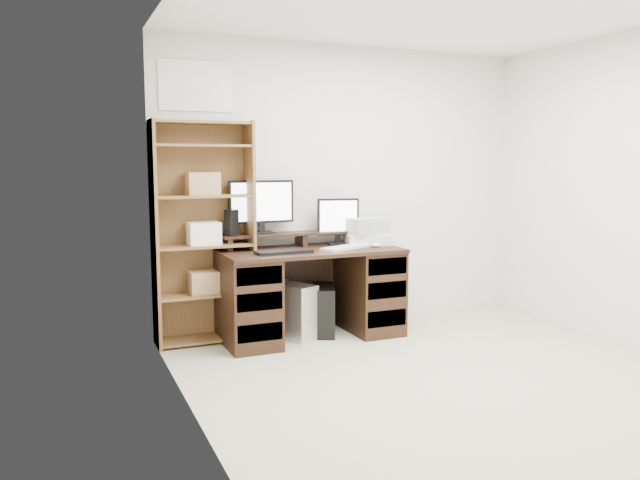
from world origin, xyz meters
TOP-DOWN VIEW (x-y plane):
  - room at (-0.00, 0.00)m, footprint 3.54×4.04m
  - desk at (-0.50, 1.64)m, footprint 1.50×0.70m
  - riser_shelf at (-0.50, 1.85)m, footprint 1.40×0.22m
  - monitor_wide at (-0.84, 1.89)m, footprint 0.57×0.15m
  - monitor_small at (-0.17, 1.80)m, footprint 0.37×0.16m
  - speaker at (-1.12, 1.83)m, footprint 0.11×0.11m
  - keyboard_black at (-0.79, 1.49)m, footprint 0.46×0.17m
  - keyboard_white at (-0.22, 1.54)m, footprint 0.49×0.32m
  - mouse at (0.06, 1.53)m, footprint 0.11×0.09m
  - printer at (0.06, 1.71)m, footprint 0.42×0.34m
  - basket at (0.06, 1.71)m, footprint 0.36×0.28m
  - tower_silver at (-0.66, 1.68)m, footprint 0.38×0.51m
  - tower_black at (-0.36, 1.67)m, footprint 0.32×0.45m
  - bookshelf at (-1.35, 1.86)m, footprint 0.80×0.30m

SIDE VIEW (x-z plane):
  - tower_black at x=-0.36m, z-range 0.00..0.42m
  - tower_silver at x=-0.66m, z-range 0.00..0.46m
  - desk at x=-0.50m, z-range 0.01..0.76m
  - keyboard_white at x=-0.22m, z-range 0.75..0.77m
  - keyboard_black at x=-0.79m, z-range 0.75..0.78m
  - mouse at x=0.06m, z-range 0.75..0.79m
  - printer at x=0.06m, z-range 0.75..0.84m
  - riser_shelf at x=-0.50m, z-range 0.78..0.90m
  - basket at x=0.06m, z-range 0.84..0.98m
  - bookshelf at x=-1.35m, z-range 0.02..1.82m
  - monitor_small at x=-0.17m, z-range 0.77..1.17m
  - speaker at x=-1.12m, z-range 0.87..1.08m
  - monitor_wide at x=-0.84m, z-range 0.90..1.35m
  - room at x=0.00m, z-range -0.02..2.52m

